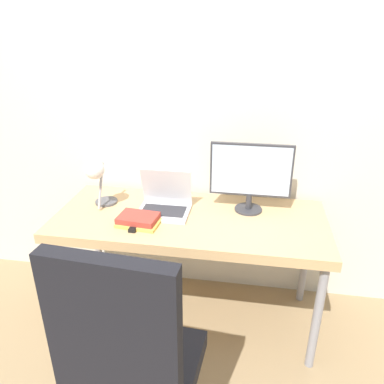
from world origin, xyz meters
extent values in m
plane|color=#937A56|center=(0.00, 0.00, 0.00)|extent=(12.00, 12.00, 0.00)
cube|color=beige|center=(0.00, 0.78, 1.30)|extent=(8.00, 0.05, 2.60)
cube|color=tan|center=(0.00, 0.36, 0.74)|extent=(1.65, 0.71, 0.06)
cylinder|color=gray|center=(-0.76, 0.06, 0.36)|extent=(0.05, 0.05, 0.71)
cylinder|color=gray|center=(0.76, 0.06, 0.36)|extent=(0.05, 0.05, 0.71)
cylinder|color=gray|center=(-0.76, 0.65, 0.36)|extent=(0.05, 0.05, 0.71)
cylinder|color=gray|center=(0.76, 0.65, 0.36)|extent=(0.05, 0.05, 0.71)
cube|color=silver|center=(-0.17, 0.37, 0.78)|extent=(0.32, 0.25, 0.02)
cube|color=#2D2D33|center=(-0.17, 0.37, 0.79)|extent=(0.27, 0.15, 0.00)
cube|color=silver|center=(-0.17, 0.46, 0.91)|extent=(0.32, 0.07, 0.24)
cube|color=silver|center=(-0.17, 0.46, 0.91)|extent=(0.28, 0.06, 0.21)
cylinder|color=#333338|center=(0.35, 0.50, 0.78)|extent=(0.17, 0.17, 0.01)
cylinder|color=#333338|center=(0.35, 0.50, 0.83)|extent=(0.04, 0.04, 0.10)
cube|color=#333338|center=(0.35, 0.50, 1.04)|extent=(0.49, 0.02, 0.33)
cube|color=silver|center=(0.35, 0.49, 1.04)|extent=(0.47, 0.00, 0.31)
cylinder|color=#4C4C51|center=(-0.57, 0.45, 0.78)|extent=(0.14, 0.14, 0.02)
cylinder|color=#99999E|center=(-0.57, 0.39, 0.92)|extent=(0.02, 0.14, 0.27)
sphere|color=white|center=(-0.57, 0.33, 1.05)|extent=(0.12, 0.12, 0.12)
cube|color=black|center=(-0.08, -0.51, 0.48)|extent=(0.56, 0.49, 0.09)
cube|color=black|center=(-0.10, -0.70, 0.84)|extent=(0.50, 0.11, 0.64)
cube|color=gold|center=(-0.28, 0.21, 0.78)|extent=(0.25, 0.18, 0.02)
cube|color=#B2382D|center=(-0.28, 0.22, 0.81)|extent=(0.24, 0.18, 0.03)
cube|color=black|center=(-0.29, 0.18, 0.78)|extent=(0.05, 0.15, 0.02)
camera|label=1|loc=(0.35, -1.63, 1.84)|focal=35.00mm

